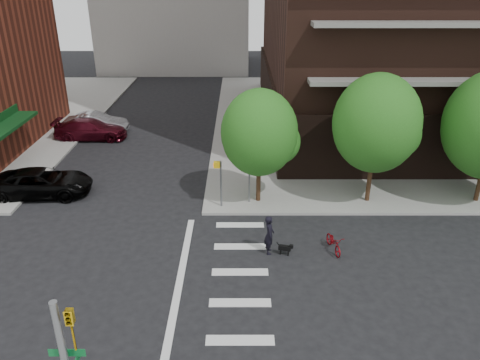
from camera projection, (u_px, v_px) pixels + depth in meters
ground at (163, 303)px, 18.09m from camera, size 120.00×120.00×0.00m
sidewalk_ne at (447, 120)px, 39.45m from camera, size 39.00×33.00×0.15m
crosswalk at (220, 303)px, 18.08m from camera, size 3.85×13.00×0.01m
tree_a at (259, 133)px, 24.15m from camera, size 4.00×4.00×5.90m
tree_b at (376, 123)px, 23.94m from camera, size 4.50×4.50×6.65m
pedestrian_signal at (227, 176)px, 24.53m from camera, size 2.18×0.67×2.60m
parked_car_black at (42, 183)px, 26.37m from camera, size 2.87×5.64×1.53m
parked_car_maroon at (91, 129)px, 35.03m from camera, size 2.22×5.32×1.54m
parked_car_silver at (96, 123)px, 36.33m from camera, size 1.70×4.82×1.59m
scooter at (334, 242)px, 21.26m from camera, size 0.87×1.72×0.86m
dog_walker at (269, 235)px, 20.93m from camera, size 0.67×0.44×1.85m
dog at (285, 248)px, 20.99m from camera, size 0.67×0.33×0.56m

